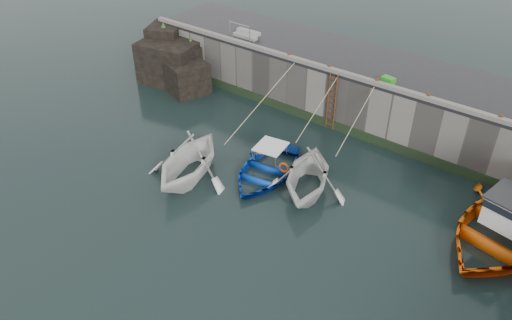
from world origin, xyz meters
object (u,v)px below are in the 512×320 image
Objects in this scene: boat_near_white at (190,177)px; bollard_e at (500,118)px; bollard_b at (329,67)px; bollard_d at (428,97)px; boat_near_blue at (265,174)px; ladder at (331,102)px; boat_far_orange at (506,229)px; bollard_c at (377,81)px; boat_near_blacktrim at (307,190)px; fish_crate at (388,80)px; bollard_a at (289,55)px.

boat_near_white is 13.99m from bollard_e.
bollard_d is at bearing 0.00° from bollard_b.
boat_near_blue is at bearing -86.76° from bollard_b.
ladder is 11.43× the size of bollard_d.
boat_far_orange reaches higher than boat_near_blue.
boat_near_blacktrim is at bearing -91.72° from bollard_c.
boat_far_orange is (7.92, 2.24, 0.49)m from boat_near_blacktrim.
bollard_c is at bearing 58.43° from boat_near_blue.
fish_crate reaches higher than boat_near_white.
bollard_e is (5.97, 5.67, 3.30)m from boat_near_blacktrim.
bollard_a is at bearing 108.79° from boat_near_blacktrim.
boat_near_blacktrim is 16.20× the size of bollard_d.
boat_far_orange reaches higher than ladder.
ladder is 11.43× the size of bollard_c.
boat_near_blacktrim is (2.03, -5.33, -1.59)m from ladder.
boat_far_orange reaches higher than bollard_e.
bollard_e is at bearing 2.40° from ladder.
ladder is at bearing -176.00° from bollard_d.
bollard_a and bollard_c have the same top height.
bollard_b is (2.50, 0.00, 0.00)m from bollard_a.
bollard_a is at bearing 180.00° from bollard_b.
bollard_c is 1.00× the size of bollard_e.
boat_near_blacktrim is 16.20× the size of bollard_c.
boat_near_blue is at bearing -91.77° from ladder.
bollard_b is 2.70m from bollard_c.
fish_crate is at bearing 15.92° from ladder.
boat_near_white is 7.59× the size of fish_crate.
fish_crate is 5.61m from bollard_a.
bollard_b is at bearing 172.85° from boat_far_orange.
ladder is at bearing -153.11° from fish_crate.
ladder is at bearing -33.86° from bollard_b.
ladder is 11.43× the size of bollard_e.
boat_far_orange is 12.73× the size of fish_crate.
bollard_a is (-0.13, 8.16, 3.30)m from boat_near_white.
boat_far_orange is (9.95, -3.09, -1.10)m from ladder.
bollard_c is at bearing 0.00° from bollard_b.
ladder is at bearing -177.60° from bollard_e.
ladder is at bearing 88.04° from boat_near_blacktrim.
bollard_a reaches higher than boat_near_blacktrim.
bollard_a is at bearing 75.08° from boat_near_white.
bollard_a and bollard_b have the same top height.
bollard_c is at bearing 42.31° from boat_near_white.
boat_near_blue is 10.42m from boat_far_orange.
bollard_a reaches higher than ladder.
bollard_d reaches higher than boat_near_white.
bollard_b is (-2.53, 5.67, 3.30)m from boat_near_blacktrim.
boat_near_blacktrim is at bearing -65.94° from bollard_b.
boat_far_orange is (12.83, 4.74, 0.49)m from boat_near_white.
ladder is 8.19m from bollard_e.
bollard_a is 1.00× the size of bollard_c.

